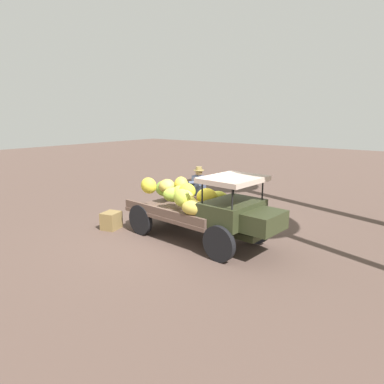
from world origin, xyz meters
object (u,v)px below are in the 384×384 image
at_px(truck, 204,206).
at_px(loose_banana_bunch, 214,209).
at_px(farmer, 199,190).
at_px(wooden_crate, 111,221).

bearing_deg(truck, loose_banana_bunch, 122.44).
height_order(truck, farmer, truck).
bearing_deg(wooden_crate, farmer, 56.73).
height_order(truck, wooden_crate, truck).
relative_size(truck, wooden_crate, 8.51).
xyz_separation_m(farmer, loose_banana_bunch, (-0.06, 0.98, -0.84)).
xyz_separation_m(truck, loose_banana_bunch, (-1.30, 2.42, -0.81)).
xyz_separation_m(truck, farmer, (-1.25, 1.44, 0.03)).
distance_m(truck, loose_banana_bunch, 2.87).
height_order(farmer, wooden_crate, farmer).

